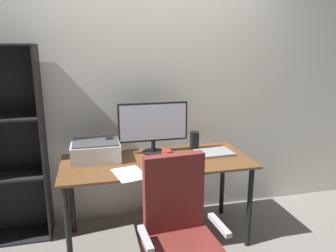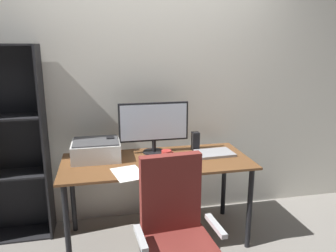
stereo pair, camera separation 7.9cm
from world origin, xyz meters
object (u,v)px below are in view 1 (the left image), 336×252
Objects in this scene: laptop at (214,153)px; coffee_mug at (167,155)px; desk at (157,170)px; office_chair at (180,244)px; keyboard at (162,166)px; mouse at (190,163)px; monitor at (153,124)px; speaker_left at (110,147)px; speaker_right at (195,141)px; printer at (96,150)px.

coffee_mug is at bearing -175.82° from laptop.
desk is 0.81m from office_chair.
keyboard is 0.91× the size of laptop.
mouse is 0.30× the size of laptop.
office_chair reaches higher than laptop.
monitor is at bearing 107.89° from coffee_mug.
office_chair is at bearing -69.81° from speaker_left.
speaker_left is (-0.38, 0.35, 0.08)m from keyboard.
speaker_right is at bearing -1.16° from monitor.
mouse is at bearing -34.21° from desk.
office_chair is at bearing -113.16° from mouse.
keyboard is at bearing -42.81° from speaker_left.
speaker_left is (-0.46, 0.21, 0.04)m from coffee_mug.
speaker_right reaches higher than desk.
coffee_mug is 0.60m from printer.
coffee_mug is at bearing 78.85° from office_chair.
mouse is at bearing -113.54° from speaker_right.
office_chair is at bearing -97.13° from coffee_mug.
laptop reaches higher than desk.
printer is at bearing 113.48° from office_chair.
speaker_left is at bearing 152.32° from desk.
printer is (-0.89, -0.05, -0.00)m from speaker_right.
office_chair is (-0.10, -0.77, -0.32)m from coffee_mug.
mouse is 0.40m from speaker_right.
monitor is 1.55× the size of printer.
speaker_left reaches higher than keyboard.
monitor is at bearing 84.47° from office_chair.
coffee_mug reaches higher than laptop.
printer is 1.11m from office_chair.
desk is 0.18m from keyboard.
speaker_right reaches higher than printer.
printer is at bearing 156.47° from mouse.
coffee_mug is 0.45m from laptop.
office_chair is at bearing -62.51° from printer.
coffee_mug is (0.08, -0.01, 0.13)m from desk.
office_chair is (-0.02, -0.78, -0.20)m from desk.
laptop is 0.92m from speaker_left.
laptop is at bearing 4.54° from desk.
speaker_right is 0.90m from printer.
keyboard is (-0.01, -0.36, -0.25)m from monitor.
speaker_right is (-0.13, 0.15, 0.07)m from laptop.
speaker_right is at bearing 63.17° from office_chair.
speaker_left reaches higher than mouse.
coffee_mug reaches higher than keyboard.
printer is (-0.12, -0.05, -0.00)m from speaker_left.
speaker_right is (0.32, 0.21, 0.04)m from coffee_mug.
desk is 3.95× the size of printer.
printer is at bearing 163.61° from desk.
monitor is 6.46× the size of mouse.
mouse is at bearing 63.59° from office_chair.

